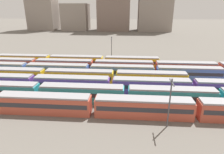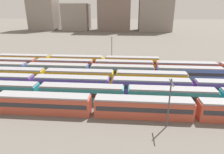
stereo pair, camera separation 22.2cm
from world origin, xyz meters
TOP-DOWN VIEW (x-y plane):
  - ground_plane at (0.00, 15.60)m, footprint 600.00×600.00m
  - train_track_0 at (39.28, 0.00)m, footprint 112.50×3.06m
  - train_track_1 at (26.58, 5.20)m, footprint 74.70×3.06m
  - train_track_2 at (41.84, 10.40)m, footprint 112.50×3.06m
  - train_track_3 at (14.06, 15.60)m, footprint 55.80×3.06m
  - train_track_4 at (34.68, 20.80)m, footprint 112.50×3.06m
  - train_track_5 at (25.65, 26.00)m, footprint 93.60×3.06m
  - train_track_6 at (9.30, 31.20)m, footprint 55.80×3.06m
  - catenary_pole_0 at (33.73, -3.09)m, footprint 0.24×3.20m
  - catenary_pole_1 at (21.14, 34.28)m, footprint 0.24×3.20m
  - distant_building_0 at (-48.43, 142.60)m, footprint 23.15×18.27m
  - distant_building_1 at (-19.09, 142.60)m, footprint 22.11×19.57m

SIDE VIEW (x-z plane):
  - ground_plane at x=0.00m, z-range 0.00..0.00m
  - train_track_3 at x=14.06m, z-range 0.03..3.78m
  - train_track_6 at x=9.30m, z-range 0.03..3.78m
  - train_track_0 at x=39.28m, z-range 0.03..3.78m
  - train_track_1 at x=26.58m, z-range 0.03..3.78m
  - train_track_2 at x=41.84m, z-range 0.03..3.78m
  - train_track_4 at x=34.68m, z-range 0.03..3.78m
  - train_track_5 at x=25.65m, z-range 0.03..3.78m
  - catenary_pole_0 at x=33.73m, z-range 0.53..9.32m
  - catenary_pole_1 at x=21.14m, z-range 0.55..10.43m
  - distant_building_1 at x=-19.09m, z-range 0.00..22.22m
  - distant_building_0 at x=-48.43m, z-range 0.00..47.71m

